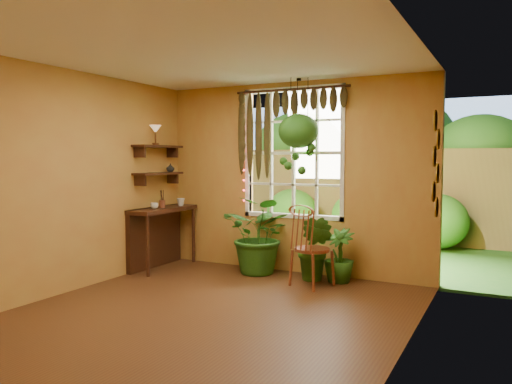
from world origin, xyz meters
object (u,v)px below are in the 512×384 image
(windsor_chair, at_px, (310,259))
(potted_plant_left, at_px, (261,235))
(potted_plant_mid, at_px, (315,248))
(counter_ledge, at_px, (157,230))
(hanging_basket, at_px, (298,136))

(windsor_chair, distance_m, potted_plant_left, 0.95)
(potted_plant_left, xyz_separation_m, potted_plant_mid, (0.83, -0.04, -0.12))
(counter_ledge, height_order, potted_plant_mid, counter_ledge)
(potted_plant_mid, bearing_deg, potted_plant_left, 177.53)
(potted_plant_left, height_order, hanging_basket, hanging_basket)
(potted_plant_left, distance_m, hanging_basket, 1.48)
(potted_plant_mid, bearing_deg, windsor_chair, -81.27)
(counter_ledge, relative_size, windsor_chair, 1.00)
(windsor_chair, height_order, hanging_basket, hanging_basket)
(potted_plant_left, bearing_deg, windsor_chair, -20.75)
(windsor_chair, xyz_separation_m, potted_plant_left, (-0.87, 0.33, 0.20))
(windsor_chair, xyz_separation_m, hanging_basket, (-0.34, 0.41, 1.58))
(counter_ledge, xyz_separation_m, hanging_basket, (2.10, 0.40, 1.38))
(potted_plant_mid, height_order, hanging_basket, hanging_basket)
(counter_ledge, height_order, potted_plant_left, potted_plant_left)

